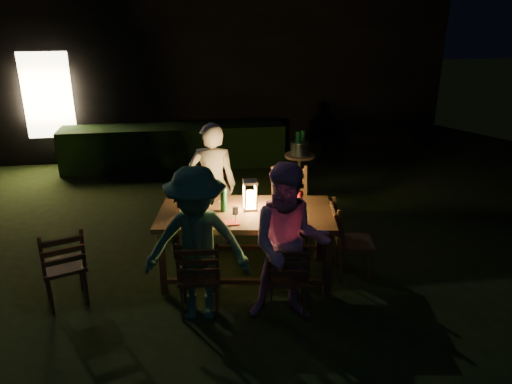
{
  "coord_description": "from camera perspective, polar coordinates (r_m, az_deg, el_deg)",
  "views": [
    {
      "loc": [
        -0.23,
        -5.62,
        3.06
      ],
      "look_at": [
        0.53,
        -0.24,
        0.94
      ],
      "focal_mm": 35.0,
      "sensor_mm": 36.0,
      "label": 1
    }
  ],
  "objects": [
    {
      "name": "napkin_left",
      "position": [
        5.34,
        -2.9,
        -3.51
      ],
      "size": [
        0.18,
        0.14,
        0.01
      ],
      "primitive_type": "cube",
      "color": "red",
      "rests_on": "dining_table"
    },
    {
      "name": "wineglass_c",
      "position": [
        5.34,
        1.94,
        -2.56
      ],
      "size": [
        0.06,
        0.06,
        0.18
      ],
      "primitive_type": null,
      "color": "#59070F",
      "rests_on": "dining_table"
    },
    {
      "name": "bottle_table",
      "position": [
        5.59,
        -3.75,
        -0.87
      ],
      "size": [
        0.07,
        0.07,
        0.28
      ],
      "primitive_type": "cylinder",
      "color": "#0F471E",
      "rests_on": "dining_table"
    },
    {
      "name": "wineglass_e",
      "position": [
        5.32,
        -2.37,
        -2.62
      ],
      "size": [
        0.06,
        0.06,
        0.18
      ],
      "primitive_type": null,
      "color": "silver",
      "rests_on": "dining_table"
    },
    {
      "name": "bottle_bucket_a",
      "position": [
        8.14,
        4.77,
        5.26
      ],
      "size": [
        0.07,
        0.07,
        0.32
      ],
      "primitive_type": "cylinder",
      "color": "#0F471E",
      "rests_on": "side_table"
    },
    {
      "name": "chair_end",
      "position": [
        5.95,
        10.87,
        -6.91
      ],
      "size": [
        0.51,
        0.49,
        0.95
      ],
      "rotation": [
        0.0,
        0.0,
        -1.72
      ],
      "color": "#452F17",
      "rests_on": "ground"
    },
    {
      "name": "person_house_side",
      "position": [
        6.42,
        -4.96,
        0.79
      ],
      "size": [
        0.65,
        0.48,
        1.64
      ],
      "primitive_type": "imported",
      "rotation": [
        0.0,
        0.0,
        2.99
      ],
      "color": "beige",
      "rests_on": "ground"
    },
    {
      "name": "chair_near_left",
      "position": [
        5.23,
        -6.42,
        -10.89
      ],
      "size": [
        0.45,
        0.48,
        0.94
      ],
      "rotation": [
        0.0,
        0.0,
        -0.08
      ],
      "color": "#452F17",
      "rests_on": "ground"
    },
    {
      "name": "side_table",
      "position": [
        8.25,
        4.99,
        3.76
      ],
      "size": [
        0.49,
        0.49,
        0.66
      ],
      "color": "#8A6545",
      "rests_on": "ground"
    },
    {
      "name": "wineglass_d",
      "position": [
        5.78,
        5.03,
        -0.72
      ],
      "size": [
        0.06,
        0.06,
        0.18
      ],
      "primitive_type": null,
      "color": "#59070F",
      "rests_on": "dining_table"
    },
    {
      "name": "plate_near_right",
      "position": [
        5.43,
        3.5,
        -3.08
      ],
      "size": [
        0.25,
        0.25,
        0.01
      ],
      "primitive_type": "cylinder",
      "color": "white",
      "rests_on": "dining_table"
    },
    {
      "name": "chair_near_right",
      "position": [
        5.2,
        3.63,
        -11.06
      ],
      "size": [
        0.48,
        0.51,
        0.92
      ],
      "rotation": [
        0.0,
        0.0,
        -0.18
      ],
      "color": "#452F17",
      "rests_on": "ground"
    },
    {
      "name": "napkin_right",
      "position": [
        5.36,
        4.61,
        -3.45
      ],
      "size": [
        0.18,
        0.14,
        0.01
      ],
      "primitive_type": "cube",
      "color": "red",
      "rests_on": "dining_table"
    },
    {
      "name": "chair_far_right",
      "position": [
        6.54,
        3.89,
        -3.5
      ],
      "size": [
        0.52,
        0.55,
        1.06
      ],
      "rotation": [
        0.0,
        0.0,
        3.05
      ],
      "color": "#452F17",
      "rests_on": "ground"
    },
    {
      "name": "garden_envelope",
      "position": [
        11.87,
        -7.09,
        13.98
      ],
      "size": [
        40.0,
        40.0,
        3.2
      ],
      "color": "black",
      "rests_on": "ground"
    },
    {
      "name": "wineglass_a",
      "position": [
        5.87,
        -4.02,
        -0.31
      ],
      "size": [
        0.06,
        0.06,
        0.18
      ],
      "primitive_type": null,
      "color": "#59070F",
      "rests_on": "dining_table"
    },
    {
      "name": "phone",
      "position": [
        5.41,
        -7.87,
        -3.38
      ],
      "size": [
        0.14,
        0.07,
        0.01
      ],
      "primitive_type": "cube",
      "color": "black",
      "rests_on": "dining_table"
    },
    {
      "name": "bottle_bucket_b",
      "position": [
        8.23,
        5.33,
        5.44
      ],
      "size": [
        0.07,
        0.07,
        0.32
      ],
      "primitive_type": "cylinder",
      "color": "#0F471E",
      "rests_on": "side_table"
    },
    {
      "name": "chair_far_left",
      "position": [
        6.57,
        -4.88,
        -3.6
      ],
      "size": [
        0.46,
        0.49,
        1.0
      ],
      "rotation": [
        0.0,
        0.0,
        3.12
      ],
      "color": "#452F17",
      "rests_on": "ground"
    },
    {
      "name": "wineglass_b",
      "position": [
        5.56,
        -8.67,
        -1.8
      ],
      "size": [
        0.06,
        0.06,
        0.18
      ],
      "primitive_type": null,
      "color": "#59070F",
      "rests_on": "dining_table"
    },
    {
      "name": "ice_bucket",
      "position": [
        8.2,
        5.04,
        5.01
      ],
      "size": [
        0.3,
        0.3,
        0.22
      ],
      "primitive_type": "cylinder",
      "color": "#A5A8AD",
      "rests_on": "side_table"
    },
    {
      "name": "chair_spare",
      "position": [
        5.71,
        -20.94,
        -9.27
      ],
      "size": [
        0.56,
        0.58,
        0.96
      ],
      "rotation": [
        0.0,
        0.0,
        0.35
      ],
      "color": "#452F17",
      "rests_on": "ground"
    },
    {
      "name": "person_opp_left",
      "position": [
        4.93,
        -6.76,
        -6.06
      ],
      "size": [
        1.12,
        0.75,
        1.62
      ],
      "primitive_type": "imported",
      "rotation": [
        0.0,
        0.0,
        -0.15
      ],
      "color": "#387050",
      "rests_on": "ground"
    },
    {
      "name": "plate_far_left",
      "position": [
        5.87,
        -6.48,
        -1.24
      ],
      "size": [
        0.25,
        0.25,
        0.01
      ],
      "primitive_type": "cylinder",
      "color": "white",
      "rests_on": "dining_table"
    },
    {
      "name": "lantern",
      "position": [
        5.61,
        -0.67,
        -0.53
      ],
      "size": [
        0.16,
        0.16,
        0.35
      ],
      "color": "white",
      "rests_on": "dining_table"
    },
    {
      "name": "dining_table",
      "position": [
        5.66,
        -1.17,
        -2.96
      ],
      "size": [
        2.09,
        1.26,
        0.82
      ],
      "rotation": [
        0.0,
        0.0,
        -0.15
      ],
      "color": "#452F17",
      "rests_on": "ground"
    },
    {
      "name": "person_opp_right",
      "position": [
        4.89,
        3.81,
        -5.99
      ],
      "size": [
        0.89,
        0.74,
        1.65
      ],
      "primitive_type": "imported",
      "rotation": [
        0.0,
        0.0,
        -0.15
      ],
      "color": "#D794C7",
      "rests_on": "ground"
    },
    {
      "name": "plate_near_left",
      "position": [
        5.47,
        -7.03,
        -3.01
      ],
      "size": [
        0.25,
        0.25,
        0.01
      ],
      "primitive_type": "cylinder",
      "color": "white",
      "rests_on": "dining_table"
    },
    {
      "name": "plate_far_right",
      "position": [
        5.83,
        3.31,
        -1.3
      ],
      "size": [
        0.25,
        0.25,
        0.01
      ],
      "primitive_type": "cylinder",
      "color": "white",
      "rests_on": "dining_table"
    }
  ]
}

